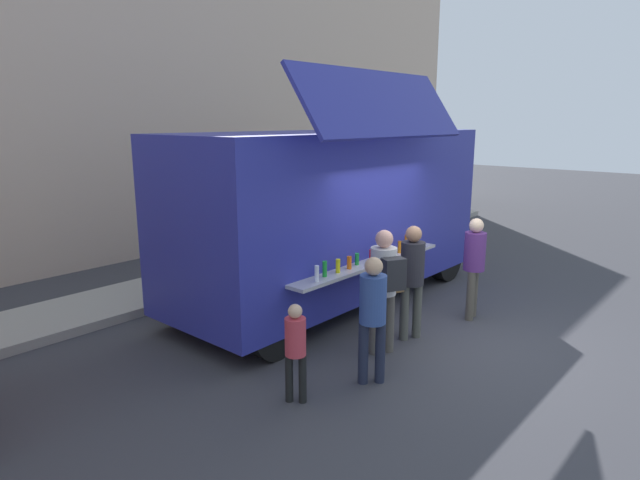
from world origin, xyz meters
name	(u,v)px	position (x,y,z in m)	size (l,w,h in m)	color
ground_plane	(449,338)	(0.00, 0.00, 0.00)	(60.00, 60.00, 0.00)	#38383D
curb_strip	(46,321)	(-3.78, 5.07, 0.07)	(28.00, 1.60, 0.15)	#9E998E
food_truck_main	(334,210)	(0.23, 2.45, 1.64)	(6.26, 2.93, 3.92)	#2A2F97
trash_bin	(357,225)	(4.00, 4.77, 0.52)	(0.60, 0.60, 1.05)	#2C5C35
customer_front_ordering	(411,273)	(-0.41, 0.45, 1.02)	(0.55, 0.40, 1.72)	#484A42
customer_mid_with_backpack	(385,280)	(-1.12, 0.44, 1.08)	(0.48, 0.58, 1.76)	#4D4943
customer_rear_waiting	(373,309)	(-1.91, 0.07, 0.96)	(0.33, 0.33, 1.61)	#1D2336
customer_extra_browsing	(474,259)	(0.99, 0.13, 1.00)	(0.35, 0.34, 1.67)	#504A3F
child_near_queue	(295,344)	(-2.87, 0.46, 0.71)	(0.24, 0.24, 1.19)	black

